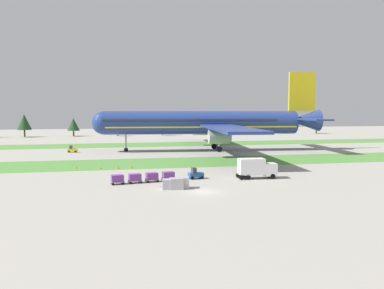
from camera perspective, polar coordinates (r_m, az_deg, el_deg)
ground_plane at (r=56.74m, az=1.74°, el=-7.10°), size 400.00×400.00×0.00m
grass_strip_near at (r=88.15m, az=-3.09°, el=-2.70°), size 320.00×17.44×0.01m
grass_strip_far at (r=134.42m, az=-6.02°, el=-0.00°), size 320.00×17.44×0.01m
airliner at (r=113.10m, az=2.57°, el=3.31°), size 68.07×83.81×23.45m
baggage_tug at (r=67.16m, az=0.53°, el=-4.47°), size 2.78×1.72×1.97m
cargo_dolly_lead at (r=65.47m, az=-3.57°, el=-4.64°), size 2.42×1.85×1.55m
cargo_dolly_second at (r=64.67m, az=-6.02°, el=-4.78°), size 2.42×1.85×1.55m
cargo_dolly_third at (r=63.98m, az=-8.54°, el=-4.92°), size 2.42×1.85×1.55m
cargo_dolly_fourth at (r=63.42m, az=-11.11°, el=-5.05°), size 2.42×1.85×1.55m
catering_truck at (r=68.24m, az=9.61°, el=-3.42°), size 7.07×2.69×3.58m
pushback_tractor at (r=114.18m, az=-17.48°, el=-0.72°), size 2.70×1.51×1.97m
ground_crew_marshaller at (r=77.06m, az=11.56°, el=-3.23°), size 0.54×0.36×1.74m
uld_container_0 at (r=58.66m, az=-3.46°, el=-5.94°), size 2.14×1.78×1.53m
uld_container_1 at (r=58.57m, az=-2.33°, el=-5.87°), size 2.09×1.72×1.70m
uld_container_2 at (r=59.20m, az=-1.45°, el=-5.75°), size 2.14×1.77×1.70m
taxiway_marker_0 at (r=80.73m, az=-9.06°, el=-3.27°), size 0.44×0.44×0.60m
taxiway_marker_1 at (r=82.47m, az=-16.96°, el=-3.29°), size 0.44×0.44×0.50m
taxiway_marker_2 at (r=80.94m, az=-13.61°, el=-3.38°), size 0.44×0.44×0.45m
taxiway_marker_3 at (r=80.05m, az=-11.04°, el=-3.37°), size 0.44×0.44×0.62m
distant_tree_line at (r=182.40m, az=-8.74°, el=3.35°), size 183.48×10.10×11.63m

